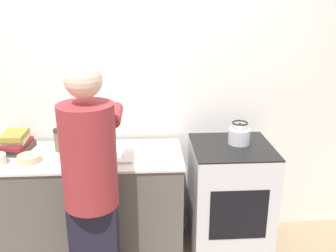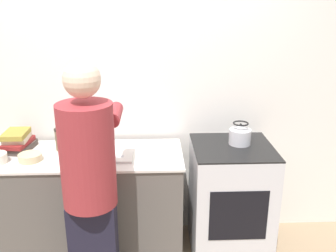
# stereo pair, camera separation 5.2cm
# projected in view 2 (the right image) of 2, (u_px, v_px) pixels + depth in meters

# --- Properties ---
(wall_back) EXTENTS (8.00, 0.05, 2.60)m
(wall_back) POSITION_uv_depth(u_px,v_px,m) (132.00, 90.00, 3.10)
(wall_back) COLOR white
(wall_back) RESTS_ON ground_plane
(counter) EXTENTS (1.51, 0.62, 0.89)m
(counter) POSITION_uv_depth(u_px,v_px,m) (88.00, 205.00, 2.99)
(counter) COLOR #5B5651
(counter) RESTS_ON ground_plane
(oven) EXTENTS (0.62, 0.62, 0.93)m
(oven) POSITION_uv_depth(u_px,v_px,m) (230.00, 199.00, 3.04)
(oven) COLOR silver
(oven) RESTS_ON ground_plane
(person) EXTENTS (0.38, 0.62, 1.69)m
(person) POSITION_uv_depth(u_px,v_px,m) (90.00, 183.00, 2.35)
(person) COLOR black
(person) RESTS_ON ground_plane
(cutting_board) EXTENTS (0.37, 0.20, 0.02)m
(cutting_board) POSITION_uv_depth(u_px,v_px,m) (108.00, 157.00, 2.77)
(cutting_board) COLOR silver
(cutting_board) RESTS_ON counter
(knife) EXTENTS (0.20, 0.04, 0.01)m
(knife) POSITION_uv_depth(u_px,v_px,m) (109.00, 156.00, 2.76)
(knife) COLOR silver
(knife) RESTS_ON cutting_board
(kettle) EXTENTS (0.17, 0.17, 0.18)m
(kettle) POSITION_uv_depth(u_px,v_px,m) (240.00, 135.00, 2.92)
(kettle) COLOR silver
(kettle) RESTS_ON oven
(bowl_mixing) EXTENTS (0.17, 0.17, 0.05)m
(bowl_mixing) POSITION_uv_depth(u_px,v_px,m) (30.00, 157.00, 2.73)
(bowl_mixing) COLOR #C6B789
(bowl_mixing) RESTS_ON counter
(canister_jar) EXTENTS (0.12, 0.12, 0.17)m
(canister_jar) POSITION_uv_depth(u_px,v_px,m) (63.00, 139.00, 2.92)
(canister_jar) COLOR #756047
(canister_jar) RESTS_ON counter
(book_stack) EXTENTS (0.23, 0.30, 0.16)m
(book_stack) POSITION_uv_depth(u_px,v_px,m) (18.00, 141.00, 2.91)
(book_stack) COLOR #423833
(book_stack) RESTS_ON counter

